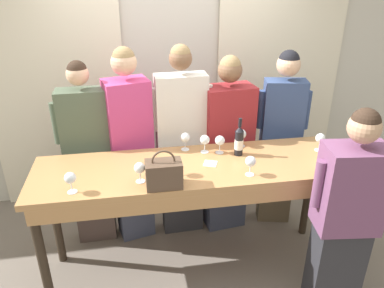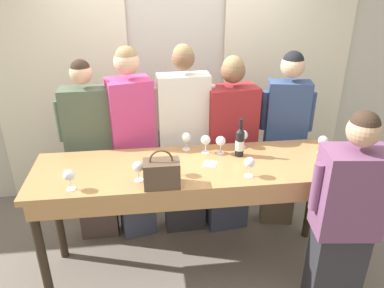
% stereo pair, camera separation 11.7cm
% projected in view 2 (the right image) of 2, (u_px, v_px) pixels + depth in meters
% --- Properties ---
extents(ground_plane, '(18.00, 18.00, 0.00)m').
position_uv_depth(ground_plane, '(193.00, 266.00, 3.37)').
color(ground_plane, '#70665B').
extents(wall_back, '(12.00, 0.06, 2.80)m').
position_uv_depth(wall_back, '(177.00, 73.00, 4.03)').
color(wall_back, beige).
rests_on(wall_back, ground_plane).
extents(curtain_panel_left, '(1.39, 0.03, 2.69)m').
position_uv_depth(curtain_panel_left, '(62.00, 83.00, 3.86)').
color(curtain_panel_left, '#EFE5C6').
rests_on(curtain_panel_left, ground_plane).
extents(curtain_panel_right, '(1.39, 0.03, 2.69)m').
position_uv_depth(curtain_panel_right, '(285.00, 76.00, 4.13)').
color(curtain_panel_right, '#EFE5C6').
rests_on(curtain_panel_right, ground_plane).
extents(tasting_bar, '(2.49, 0.71, 1.03)m').
position_uv_depth(tasting_bar, '(194.00, 180.00, 2.95)').
color(tasting_bar, '#B27F4C').
rests_on(tasting_bar, ground_plane).
extents(wine_bottle, '(0.07, 0.07, 0.32)m').
position_uv_depth(wine_bottle, '(240.00, 142.00, 3.02)').
color(wine_bottle, black).
rests_on(wine_bottle, tasting_bar).
extents(handbag, '(0.25, 0.15, 0.28)m').
position_uv_depth(handbag, '(162.00, 173.00, 2.61)').
color(handbag, brown).
rests_on(handbag, tasting_bar).
extents(wine_glass_front_left, '(0.08, 0.08, 0.15)m').
position_uv_depth(wine_glass_front_left, '(186.00, 138.00, 3.13)').
color(wine_glass_front_left, white).
rests_on(wine_glass_front_left, tasting_bar).
extents(wine_glass_front_mid, '(0.08, 0.08, 0.15)m').
position_uv_depth(wine_glass_front_mid, '(250.00, 163.00, 2.73)').
color(wine_glass_front_mid, white).
rests_on(wine_glass_front_mid, tasting_bar).
extents(wine_glass_front_right, '(0.08, 0.08, 0.15)m').
position_uv_depth(wine_glass_front_right, '(175.00, 162.00, 2.75)').
color(wine_glass_front_right, white).
rests_on(wine_glass_front_right, tasting_bar).
extents(wine_glass_center_left, '(0.08, 0.08, 0.15)m').
position_uv_depth(wine_glass_center_left, '(323.00, 141.00, 3.07)').
color(wine_glass_center_left, white).
rests_on(wine_glass_center_left, tasting_bar).
extents(wine_glass_center_mid, '(0.08, 0.08, 0.15)m').
position_uv_depth(wine_glass_center_mid, '(69.00, 176.00, 2.56)').
color(wine_glass_center_mid, white).
rests_on(wine_glass_center_mid, tasting_bar).
extents(wine_glass_center_right, '(0.08, 0.08, 0.15)m').
position_uv_depth(wine_glass_center_right, '(206.00, 140.00, 3.08)').
color(wine_glass_center_right, white).
rests_on(wine_glass_center_right, tasting_bar).
extents(wine_glass_back_left, '(0.08, 0.08, 0.15)m').
position_uv_depth(wine_glass_back_left, '(221.00, 141.00, 3.06)').
color(wine_glass_back_left, white).
rests_on(wine_glass_back_left, tasting_bar).
extents(wine_glass_back_mid, '(0.08, 0.08, 0.15)m').
position_uv_depth(wine_glass_back_mid, '(243.00, 135.00, 3.17)').
color(wine_glass_back_mid, white).
rests_on(wine_glass_back_mid, tasting_bar).
extents(wine_glass_back_right, '(0.08, 0.08, 0.15)m').
position_uv_depth(wine_glass_back_right, '(352.00, 159.00, 2.78)').
color(wine_glass_back_right, white).
rests_on(wine_glass_back_right, tasting_bar).
extents(wine_glass_near_host, '(0.08, 0.08, 0.15)m').
position_uv_depth(wine_glass_near_host, '(138.00, 167.00, 2.67)').
color(wine_glass_near_host, white).
rests_on(wine_glass_near_host, tasting_bar).
extents(napkin, '(0.13, 0.13, 0.00)m').
position_uv_depth(napkin, '(210.00, 164.00, 2.94)').
color(napkin, white).
rests_on(napkin, tasting_bar).
extents(pen, '(0.07, 0.11, 0.01)m').
position_uv_depth(pen, '(151.00, 170.00, 2.85)').
color(pen, black).
rests_on(pen, tasting_bar).
extents(guest_olive_jacket, '(0.53, 0.21, 1.76)m').
position_uv_depth(guest_olive_jacket, '(91.00, 153.00, 3.39)').
color(guest_olive_jacket, '#473833').
rests_on(guest_olive_jacket, ground_plane).
extents(guest_pink_top, '(0.49, 0.36, 1.86)m').
position_uv_depth(guest_pink_top, '(133.00, 145.00, 3.41)').
color(guest_pink_top, '#383D51').
rests_on(guest_pink_top, ground_plane).
extents(guest_cream_sweater, '(0.57, 0.22, 1.86)m').
position_uv_depth(guest_cream_sweater, '(184.00, 143.00, 3.47)').
color(guest_cream_sweater, '#28282D').
rests_on(guest_cream_sweater, ground_plane).
extents(guest_striped_shirt, '(0.57, 0.32, 1.76)m').
position_uv_depth(guest_striped_shirt, '(229.00, 147.00, 3.54)').
color(guest_striped_shirt, '#383D51').
rests_on(guest_striped_shirt, ground_plane).
extents(guest_navy_coat, '(0.49, 0.28, 1.78)m').
position_uv_depth(guest_navy_coat, '(284.00, 139.00, 3.58)').
color(guest_navy_coat, brown).
rests_on(guest_navy_coat, ground_plane).
extents(host_pouring, '(0.53, 0.32, 1.66)m').
position_uv_depth(host_pouring, '(344.00, 223.00, 2.57)').
color(host_pouring, '#28282D').
rests_on(host_pouring, ground_plane).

